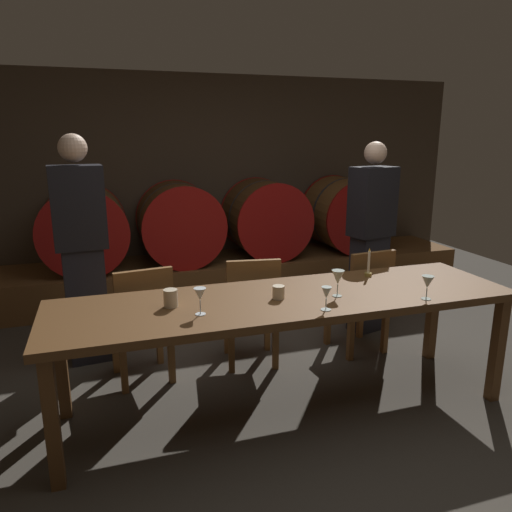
{
  "coord_description": "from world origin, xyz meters",
  "views": [
    {
      "loc": [
        -1.31,
        -2.7,
        1.76
      ],
      "look_at": [
        -0.28,
        0.47,
        0.92
      ],
      "focal_mm": 33.77,
      "sensor_mm": 36.0,
      "label": 1
    }
  ],
  "objects_px": {
    "candle_center": "(368,268)",
    "cup_right": "(279,292)",
    "wine_barrel_center_left": "(180,223)",
    "wine_glass_center_left": "(326,294)",
    "wine_barrel_far_left": "(84,228)",
    "cup_left": "(171,298)",
    "guest_left": "(82,250)",
    "guest_right": "(370,237)",
    "wine_glass_center_right": "(338,278)",
    "wine_glass_far_right": "(427,283)",
    "chair_left": "(143,319)",
    "chair_right": "(363,296)",
    "wine_barrel_far_right": "(346,214)",
    "wine_glass_far_left": "(200,295)",
    "wine_barrel_center_right": "(265,218)",
    "chair_center": "(252,306)",
    "dining_table": "(287,307)"
  },
  "relations": [
    {
      "from": "wine_barrel_far_left",
      "to": "cup_right",
      "type": "relative_size",
      "value": 10.64
    },
    {
      "from": "wine_glass_center_right",
      "to": "cup_right",
      "type": "relative_size",
      "value": 2.04
    },
    {
      "from": "guest_left",
      "to": "wine_glass_center_left",
      "type": "bearing_deg",
      "value": 127.88
    },
    {
      "from": "guest_right",
      "to": "cup_left",
      "type": "bearing_deg",
      "value": 13.09
    },
    {
      "from": "wine_barrel_far_left",
      "to": "wine_barrel_far_right",
      "type": "height_order",
      "value": "same"
    },
    {
      "from": "wine_glass_far_right",
      "to": "cup_right",
      "type": "xyz_separation_m",
      "value": [
        -0.86,
        0.29,
        -0.07
      ]
    },
    {
      "from": "chair_left",
      "to": "cup_left",
      "type": "relative_size",
      "value": 8.32
    },
    {
      "from": "wine_barrel_far_left",
      "to": "wine_glass_far_right",
      "type": "relative_size",
      "value": 5.89
    },
    {
      "from": "chair_center",
      "to": "wine_glass_far_left",
      "type": "relative_size",
      "value": 5.63
    },
    {
      "from": "cup_right",
      "to": "wine_glass_far_left",
      "type": "bearing_deg",
      "value": -167.03
    },
    {
      "from": "wine_barrel_center_left",
      "to": "guest_right",
      "type": "xyz_separation_m",
      "value": [
        1.46,
        -1.5,
        0.05
      ]
    },
    {
      "from": "wine_glass_center_left",
      "to": "guest_left",
      "type": "bearing_deg",
      "value": 133.61
    },
    {
      "from": "chair_center",
      "to": "wine_glass_center_right",
      "type": "relative_size",
      "value": 5.21
    },
    {
      "from": "guest_right",
      "to": "chair_right",
      "type": "bearing_deg",
      "value": 41.03
    },
    {
      "from": "candle_center",
      "to": "wine_glass_far_right",
      "type": "height_order",
      "value": "candle_center"
    },
    {
      "from": "wine_barrel_center_left",
      "to": "chair_left",
      "type": "xyz_separation_m",
      "value": [
        -0.58,
        -1.88,
        -0.34
      ]
    },
    {
      "from": "wine_glass_center_left",
      "to": "cup_right",
      "type": "height_order",
      "value": "wine_glass_center_left"
    },
    {
      "from": "wine_glass_center_right",
      "to": "wine_glass_far_right",
      "type": "xyz_separation_m",
      "value": [
        0.5,
        -0.22,
        -0.01
      ]
    },
    {
      "from": "candle_center",
      "to": "wine_glass_center_right",
      "type": "height_order",
      "value": "candle_center"
    },
    {
      "from": "wine_barrel_far_left",
      "to": "wine_barrel_far_right",
      "type": "bearing_deg",
      "value": 0.0
    },
    {
      "from": "wine_barrel_center_left",
      "to": "wine_glass_center_right",
      "type": "distance_m",
      "value": 2.67
    },
    {
      "from": "chair_center",
      "to": "cup_left",
      "type": "bearing_deg",
      "value": 49.81
    },
    {
      "from": "wine_barrel_center_left",
      "to": "wine_glass_center_right",
      "type": "bearing_deg",
      "value": -77.63
    },
    {
      "from": "dining_table",
      "to": "chair_left",
      "type": "relative_size",
      "value": 3.33
    },
    {
      "from": "wine_barrel_far_right",
      "to": "wine_barrel_center_right",
      "type": "bearing_deg",
      "value": 180.0
    },
    {
      "from": "wine_barrel_far_right",
      "to": "wine_glass_center_left",
      "type": "height_order",
      "value": "wine_barrel_far_right"
    },
    {
      "from": "wine_glass_center_right",
      "to": "wine_barrel_far_right",
      "type": "bearing_deg",
      "value": 60.85
    },
    {
      "from": "wine_barrel_center_left",
      "to": "wine_glass_center_left",
      "type": "distance_m",
      "value": 2.83
    },
    {
      "from": "guest_right",
      "to": "wine_glass_far_left",
      "type": "bearing_deg",
      "value": 19.26
    },
    {
      "from": "wine_barrel_center_right",
      "to": "candle_center",
      "type": "bearing_deg",
      "value": -90.06
    },
    {
      "from": "chair_right",
      "to": "wine_glass_far_right",
      "type": "height_order",
      "value": "wine_glass_far_right"
    },
    {
      "from": "wine_barrel_center_right",
      "to": "wine_glass_far_left",
      "type": "distance_m",
      "value": 2.95
    },
    {
      "from": "wine_barrel_far_left",
      "to": "wine_barrel_center_left",
      "type": "xyz_separation_m",
      "value": [
        0.99,
        0.0,
        0.0
      ]
    },
    {
      "from": "chair_right",
      "to": "cup_right",
      "type": "bearing_deg",
      "value": 26.56
    },
    {
      "from": "chair_left",
      "to": "cup_right",
      "type": "bearing_deg",
      "value": 132.26
    },
    {
      "from": "candle_center",
      "to": "cup_left",
      "type": "relative_size",
      "value": 1.99
    },
    {
      "from": "candle_center",
      "to": "wine_glass_far_right",
      "type": "bearing_deg",
      "value": -81.51
    },
    {
      "from": "dining_table",
      "to": "cup_left",
      "type": "distance_m",
      "value": 0.73
    },
    {
      "from": "wine_barrel_center_left",
      "to": "guest_left",
      "type": "bearing_deg",
      "value": -125.02
    },
    {
      "from": "cup_right",
      "to": "wine_barrel_far_right",
      "type": "bearing_deg",
      "value": 54.31
    },
    {
      "from": "candle_center",
      "to": "cup_left",
      "type": "xyz_separation_m",
      "value": [
        -1.44,
        -0.19,
        -0.01
      ]
    },
    {
      "from": "guest_right",
      "to": "wine_glass_far_left",
      "type": "relative_size",
      "value": 10.93
    },
    {
      "from": "chair_left",
      "to": "candle_center",
      "type": "height_order",
      "value": "candle_center"
    },
    {
      "from": "guest_left",
      "to": "cup_right",
      "type": "bearing_deg",
      "value": 129.57
    },
    {
      "from": "chair_right",
      "to": "wine_glass_far_right",
      "type": "xyz_separation_m",
      "value": [
        -0.11,
        -0.91,
        0.4
      ]
    },
    {
      "from": "chair_left",
      "to": "chair_center",
      "type": "distance_m",
      "value": 0.82
    },
    {
      "from": "wine_glass_far_left",
      "to": "wine_glass_far_right",
      "type": "relative_size",
      "value": 1.04
    },
    {
      "from": "candle_center",
      "to": "cup_right",
      "type": "distance_m",
      "value": 0.82
    },
    {
      "from": "dining_table",
      "to": "cup_left",
      "type": "bearing_deg",
      "value": 176.36
    },
    {
      "from": "chair_left",
      "to": "chair_right",
      "type": "xyz_separation_m",
      "value": [
        1.75,
        -0.04,
        0.0
      ]
    }
  ]
}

